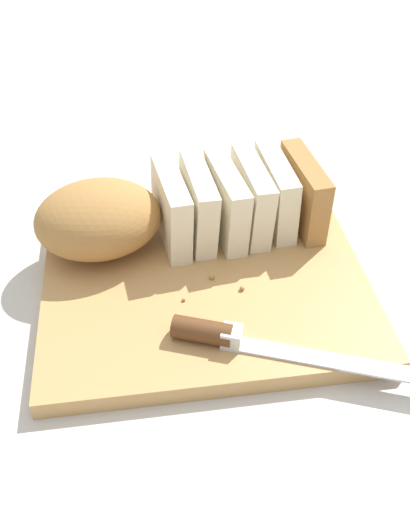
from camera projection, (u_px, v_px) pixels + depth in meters
The scene contains 8 objects.
ground_plane at pixel (205, 289), 0.66m from camera, with size 3.00×3.00×0.00m, color beige.
cutting_board at pixel (205, 283), 0.66m from camera, with size 0.37×0.30×0.02m, color tan.
bread_loaf at pixel (171, 209), 0.67m from camera, with size 0.35×0.14×0.09m.
bread_knife at pixel (235, 338), 0.57m from camera, with size 0.26×0.13×0.02m.
crumb_near_knife at pixel (242, 288), 0.63m from camera, with size 0.01×0.01×0.01m, color tan.
crumb_near_loaf at pixel (202, 250), 0.68m from camera, with size 0.00×0.00×0.00m, color tan.
crumb_stray_left at pixel (184, 299), 0.62m from camera, with size 0.00×0.00×0.00m, color tan.
crumb_stray_right at pixel (212, 277), 0.64m from camera, with size 0.01×0.01×0.01m, color tan.
Camera 1 is at (-0.08, -0.46, 0.47)m, focal length 39.48 mm.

